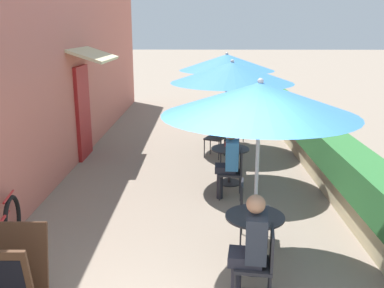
# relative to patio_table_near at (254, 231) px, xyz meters

# --- Properties ---
(cafe_facade_wall) EXTENTS (0.98, 14.21, 4.20)m
(cafe_facade_wall) POSITION_rel_patio_table_near_xyz_m (-3.50, 5.34, 1.60)
(cafe_facade_wall) COLOR #C66B5B
(cafe_facade_wall) RESTS_ON ground_plane
(planter_hedge) EXTENTS (0.60, 13.21, 1.01)m
(planter_hedge) POSITION_rel_patio_table_near_xyz_m (1.79, 5.38, 0.04)
(planter_hedge) COLOR tan
(planter_hedge) RESTS_ON ground_plane
(patio_table_near) EXTENTS (0.72, 0.72, 0.70)m
(patio_table_near) POSITION_rel_patio_table_near_xyz_m (0.00, 0.00, 0.00)
(patio_table_near) COLOR #28282D
(patio_table_near) RESTS_ON ground_plane
(patio_umbrella_near) EXTENTS (2.24, 2.24, 2.37)m
(patio_umbrella_near) POSITION_rel_patio_table_near_xyz_m (0.00, 0.00, 1.64)
(patio_umbrella_near) COLOR #B7B7BC
(patio_umbrella_near) RESTS_ON ground_plane
(cafe_chair_near_left) EXTENTS (0.45, 0.45, 0.87)m
(cafe_chair_near_left) POSITION_rel_patio_table_near_xyz_m (0.02, 0.70, 0.02)
(cafe_chair_near_left) COLOR #232328
(cafe_chair_near_left) RESTS_ON ground_plane
(cafe_chair_near_right) EXTENTS (0.45, 0.45, 0.87)m
(cafe_chair_near_right) POSITION_rel_patio_table_near_xyz_m (-0.02, -0.70, 0.02)
(cafe_chair_near_right) COLOR #232328
(cafe_chair_near_right) RESTS_ON ground_plane
(seated_patron_near_right) EXTENTS (0.44, 0.37, 1.25)m
(seated_patron_near_right) POSITION_rel_patio_table_near_xyz_m (-0.13, -0.69, 0.19)
(seated_patron_near_right) COLOR #23232D
(seated_patron_near_right) RESTS_ON ground_plane
(patio_table_mid) EXTENTS (0.72, 0.72, 0.70)m
(patio_table_mid) POSITION_rel_patio_table_near_xyz_m (-0.10, 3.02, 0.00)
(patio_table_mid) COLOR #28282D
(patio_table_mid) RESTS_ON ground_plane
(patio_umbrella_mid) EXTENTS (2.24, 2.24, 2.37)m
(patio_umbrella_mid) POSITION_rel_patio_table_near_xyz_m (-0.10, 3.02, 1.64)
(patio_umbrella_mid) COLOR #B7B7BC
(patio_umbrella_mid) RESTS_ON ground_plane
(cafe_chair_mid_left) EXTENTS (0.42, 0.42, 0.87)m
(cafe_chair_mid_left) POSITION_rel_patio_table_near_xyz_m (-0.06, 2.32, 0.02)
(cafe_chair_mid_left) COLOR #232328
(cafe_chair_mid_left) RESTS_ON ground_plane
(seated_patron_mid_left) EXTENTS (0.42, 0.35, 1.25)m
(seated_patron_mid_left) POSITION_rel_patio_table_near_xyz_m (-0.17, 2.33, 0.19)
(seated_patron_mid_left) COLOR #23232D
(seated_patron_mid_left) RESTS_ON ground_plane
(cafe_chair_mid_right) EXTENTS (0.42, 0.42, 0.87)m
(cafe_chair_mid_right) POSITION_rel_patio_table_near_xyz_m (-0.14, 3.73, 0.02)
(cafe_chair_mid_right) COLOR #232328
(cafe_chair_mid_right) RESTS_ON ground_plane
(coffee_cup_mid) EXTENTS (0.07, 0.07, 0.09)m
(coffee_cup_mid) POSITION_rel_patio_table_near_xyz_m (-0.17, 3.16, 0.26)
(coffee_cup_mid) COLOR #B73D3D
(coffee_cup_mid) RESTS_ON patio_table_mid
(patio_table_far) EXTENTS (0.72, 0.72, 0.70)m
(patio_table_far) POSITION_rel_patio_table_near_xyz_m (-0.06, 5.42, 0.00)
(patio_table_far) COLOR #28282D
(patio_table_far) RESTS_ON ground_plane
(patio_umbrella_far) EXTENTS (2.24, 2.24, 2.37)m
(patio_umbrella_far) POSITION_rel_patio_table_near_xyz_m (-0.06, 5.42, 1.64)
(patio_umbrella_far) COLOR #B7B7BC
(patio_umbrella_far) RESTS_ON ground_plane
(cafe_chair_far_left) EXTENTS (0.53, 0.53, 0.87)m
(cafe_chair_far_left) POSITION_rel_patio_table_near_xyz_m (0.16, 6.10, 0.02)
(cafe_chair_far_left) COLOR #232328
(cafe_chair_far_left) RESTS_ON ground_plane
(cafe_chair_far_right) EXTENTS (0.53, 0.53, 0.87)m
(cafe_chair_far_right) POSITION_rel_patio_table_near_xyz_m (-0.27, 4.75, 0.02)
(cafe_chair_far_right) COLOR #232328
(cafe_chair_far_right) RESTS_ON ground_plane
(coffee_cup_far) EXTENTS (0.07, 0.07, 0.09)m
(coffee_cup_far) POSITION_rel_patio_table_near_xyz_m (-0.09, 5.57, 0.26)
(coffee_cup_far) COLOR teal
(coffee_cup_far) RESTS_ON patio_table_far
(bicycle_leaning) EXTENTS (0.33, 1.79, 0.80)m
(bicycle_leaning) POSITION_rel_patio_table_near_xyz_m (-3.16, -0.00, -0.13)
(bicycle_leaning) COLOR black
(bicycle_leaning) RESTS_ON ground_plane
(menu_board) EXTENTS (0.66, 0.64, 0.98)m
(menu_board) POSITION_rel_patio_table_near_xyz_m (-2.54, -1.10, -0.01)
(menu_board) COLOR #422819
(menu_board) RESTS_ON ground_plane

